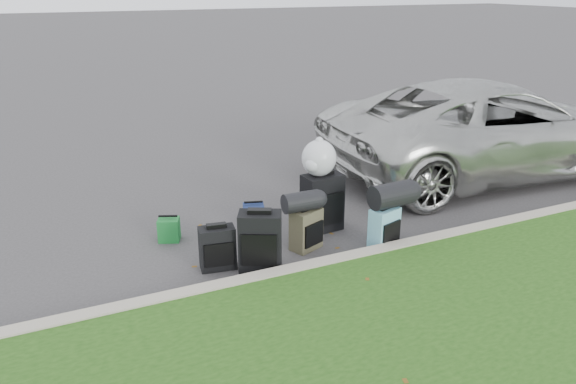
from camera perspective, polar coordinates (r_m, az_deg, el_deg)
name	(u,v)px	position (r m, az deg, el deg)	size (l,w,h in m)	color
ground	(301,235)	(7.38, 1.36, -4.38)	(120.00, 120.00, 0.00)	#383535
curb	(339,262)	(6.55, 5.24, -7.14)	(120.00, 0.18, 0.15)	#9E937F
suv	(491,128)	(10.14, 19.89, 6.17)	(2.64, 5.73, 1.59)	#B7B7B2
suitcase_small_black	(217,248)	(6.51, -7.19, -5.67)	(0.41, 0.22, 0.51)	black
suitcase_large_black_left	(260,241)	(6.42, -2.85, -5.02)	(0.48, 0.29, 0.69)	black
suitcase_olive	(306,229)	(6.92, 1.85, -3.80)	(0.38, 0.24, 0.52)	#3A3725
suitcase_teal	(384,228)	(7.04, 9.73, -3.65)	(0.37, 0.22, 0.52)	teal
suitcase_large_black_right	(322,203)	(7.40, 3.49, -1.08)	(0.51, 0.31, 0.77)	black
tote_green	(169,230)	(7.33, -12.00, -3.76)	(0.26, 0.21, 0.30)	#19712C
tote_navy	(254,215)	(7.62, -3.51, -2.34)	(0.28, 0.22, 0.30)	navy
duffel_left	(301,202)	(6.73, 1.37, -0.98)	(0.24, 0.24, 0.45)	black
duffel_right	(392,195)	(6.95, 10.53, -0.30)	(0.31, 0.31, 0.55)	black
trash_bag	(319,158)	(7.20, 3.17, 3.46)	(0.45, 0.45, 0.45)	silver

